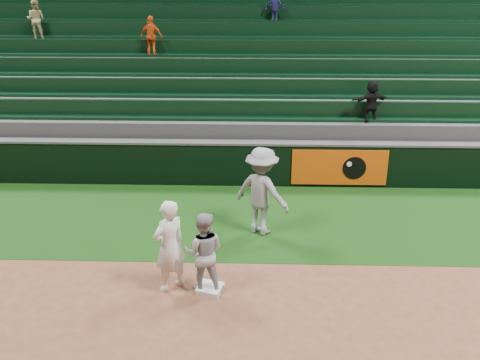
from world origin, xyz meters
The scene contains 8 objects.
ground centered at (0.00, 0.00, 0.00)m, with size 70.00×70.00×0.00m, color brown.
foul_grass centered at (0.00, 3.00, 0.00)m, with size 36.00×4.20×0.01m, color black.
first_base centered at (-0.13, -0.11, 0.05)m, with size 0.44×0.44×0.10m, color silver.
first_baseman centered at (-0.88, -0.04, 0.92)m, with size 0.67×0.44×1.83m, color white.
baserunner centered at (-0.24, -0.03, 0.79)m, with size 0.77×0.60×1.59m, color #9D9EA7.
base_coach centered at (0.85, 2.30, 1.03)m, with size 1.32×0.76×2.04m, color gray.
field_wall centered at (0.03, 5.20, 0.63)m, with size 36.00×0.45×1.25m.
stadium_seating centered at (0.00, 8.97, 1.70)m, with size 36.00×5.95×4.99m.
Camera 1 is at (0.70, -8.69, 5.78)m, focal length 40.00 mm.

